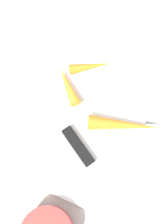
# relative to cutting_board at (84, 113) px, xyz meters

# --- Properties ---
(ground_plane) EXTENTS (1.40, 1.40, 0.00)m
(ground_plane) POSITION_rel_cutting_board_xyz_m (0.00, 0.00, -0.01)
(ground_plane) COLOR #ADA8A0
(cutting_board) EXTENTS (0.36, 0.26, 0.01)m
(cutting_board) POSITION_rel_cutting_board_xyz_m (0.00, 0.00, 0.00)
(cutting_board) COLOR white
(cutting_board) RESTS_ON ground_plane
(knife) EXTENTS (0.12, 0.18, 0.01)m
(knife) POSITION_rel_cutting_board_xyz_m (0.07, 0.01, 0.01)
(knife) COLOR #B7B7BC
(knife) RESTS_ON cutting_board
(carrot_longest) EXTENTS (0.08, 0.15, 0.03)m
(carrot_longest) POSITION_rel_cutting_board_xyz_m (-0.00, 0.09, 0.02)
(carrot_longest) COLOR orange
(carrot_longest) RESTS_ON cutting_board
(carrot_medium) EXTENTS (0.09, 0.09, 0.03)m
(carrot_medium) POSITION_rel_cutting_board_xyz_m (-0.04, -0.06, 0.02)
(carrot_medium) COLOR orange
(carrot_medium) RESTS_ON cutting_board
(carrot_shortest) EXTENTS (0.07, 0.09, 0.02)m
(carrot_shortest) POSITION_rel_cutting_board_xyz_m (-0.10, -0.03, 0.02)
(carrot_shortest) COLOR orange
(carrot_shortest) RESTS_ON cutting_board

